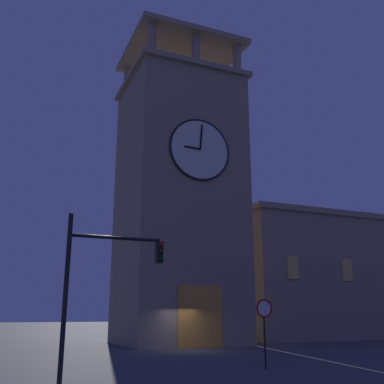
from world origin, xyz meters
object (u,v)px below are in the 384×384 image
at_px(clocktower, 179,200).
at_px(adjacent_wing_building, 345,277).
at_px(no_horn_sign, 264,314).
at_px(traffic_signal_near, 100,273).

relative_size(clocktower, adjacent_wing_building, 1.18).
height_order(clocktower, no_horn_sign, clocktower).
height_order(clocktower, adjacent_wing_building, clocktower).
distance_m(adjacent_wing_building, no_horn_sign, 25.91).
bearing_deg(clocktower, no_horn_sign, 81.99).
relative_size(traffic_signal_near, no_horn_sign, 1.96).
bearing_deg(no_horn_sign, traffic_signal_near, 11.52).
bearing_deg(adjacent_wing_building, clocktower, 4.47).
bearing_deg(traffic_signal_near, adjacent_wing_building, -145.36).
relative_size(adjacent_wing_building, no_horn_sign, 7.99).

